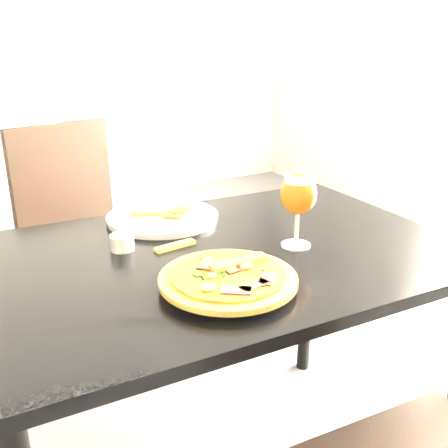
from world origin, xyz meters
TOP-DOWN VIEW (x-y plane):
  - dining_table at (0.05, 0.03)m, footprint 1.27×0.90m
  - chair_far at (-0.05, 0.88)m, footprint 0.53×0.53m
  - plate_main at (-0.03, -0.14)m, footprint 0.33×0.33m
  - pizza at (-0.04, -0.15)m, footprint 0.30×0.30m
  - plate_second at (0.03, 0.31)m, footprint 0.39×0.39m
  - crust_scraps at (0.04, 0.30)m, footprint 0.19×0.13m
  - loose_crust at (-0.04, 0.11)m, footprint 0.11×0.03m
  - sauce_cup at (-0.16, 0.16)m, footprint 0.06×0.06m
  - beer_glass at (0.23, -0.05)m, footprint 0.09×0.09m

SIDE VIEW (x-z plane):
  - chair_far at x=-0.05m, z-range 0.05..1.00m
  - dining_table at x=0.05m, z-range 0.28..1.03m
  - loose_crust at x=-0.04m, z-range 0.75..0.76m
  - plate_main at x=-0.03m, z-range 0.75..0.76m
  - plate_second at x=0.03m, z-range 0.75..0.77m
  - sauce_cup at x=-0.16m, z-range 0.75..0.79m
  - crust_scraps at x=0.04m, z-range 0.77..0.78m
  - pizza at x=-0.04m, z-range 0.76..0.79m
  - beer_glass at x=0.23m, z-range 0.79..0.98m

